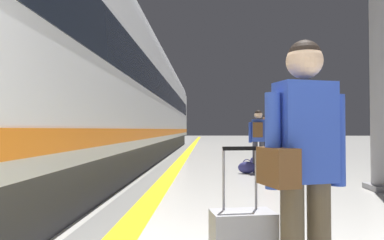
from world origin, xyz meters
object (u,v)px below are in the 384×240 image
Objects in this scene: duffel_bag_mid at (257,161)px; traveller_foreground at (303,158)px; high_speed_train at (109,83)px; platform_pillar at (383,96)px; passenger_mid at (266,136)px; waste_bin at (316,151)px; passenger_near at (258,135)px; duffel_bag_near at (247,167)px.

traveller_foreground is at bearing -96.56° from duffel_bag_mid.
platform_pillar is (6.16, -3.90, -0.78)m from high_speed_train.
traveller_foreground is 3.70× the size of duffel_bag_mid.
platform_pillar reaches higher than duffel_bag_mid.
waste_bin is (1.39, -0.49, -0.45)m from passenger_mid.
passenger_near reaches higher than passenger_mid.
duffel_bag_mid is at bearing 4.77° from high_speed_train.
passenger_near is at bearing 30.47° from duffel_bag_near.
traveller_foreground is 1.79× the size of waste_bin.
platform_pillar reaches higher than duffel_bag_near.
platform_pillar is at bearing -46.34° from duffel_bag_near.
traveller_foreground reaches higher than passenger_near.
high_speed_train is 5.11m from passenger_mid.
passenger_mid is 0.43× the size of platform_pillar.
passenger_mid is 1.72× the size of waste_bin.
traveller_foreground reaches higher than waste_bin.
duffel_bag_mid is at bearing 83.44° from traveller_foreground.
duffel_bag_near is at bearing -141.44° from waste_bin.
traveller_foreground reaches higher than duffel_bag_mid.
duffel_bag_near is 2.90m from waste_bin.
passenger_mid is at bearing 106.39° from platform_pillar.
duffel_bag_near is 3.58m from platform_pillar.
duffel_bag_mid is at bearing 111.43° from platform_pillar.
platform_pillar is 4.32m from waste_bin.
platform_pillar is at bearing -52.83° from passenger_near.
high_speed_train is 79.39× the size of duffel_bag_mid.
high_speed_train reaches higher than waste_bin.
passenger_near is 0.88m from duffel_bag_near.
duffel_bag_mid is at bearing 74.38° from duffel_bag_near.
traveller_foreground reaches higher than passenger_mid.
passenger_near is 1.76× the size of waste_bin.
waste_bin is (6.19, 0.22, -2.05)m from high_speed_train.
duffel_bag_near is at bearing 133.66° from platform_pillar.
duffel_bag_near is at bearing -105.62° from duffel_bag_mid.
traveller_foreground is 6.94m from duffel_bag_near.
passenger_mid is at bearing 75.38° from passenger_near.
passenger_mid is (4.80, 0.71, -1.60)m from high_speed_train.
duffel_bag_mid is at bearing -133.25° from passenger_mid.
high_speed_train reaches higher than duffel_bag_near.
duffel_bag_mid is (0.23, 1.76, -0.80)m from passenger_near.
duffel_bag_near is 2.56m from passenger_mid.
high_speed_train is at bearing -177.93° from waste_bin.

